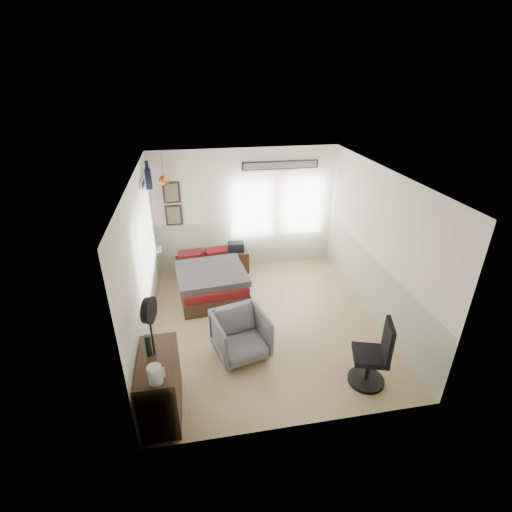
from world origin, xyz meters
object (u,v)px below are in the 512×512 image
object	(u,v)px
armchair	(241,335)
nightstand	(236,261)
task_chair	(374,359)
bed	(210,279)
dresser	(160,386)

from	to	relation	value
armchair	nightstand	size ratio (longest dim) A/B	1.60
nightstand	task_chair	distance (m)	3.98
bed	nightstand	xyz separation A→B (m)	(0.64, 0.73, -0.03)
task_chair	dresser	bearing A→B (deg)	-162.58
dresser	task_chair	world-z (taller)	task_chair
bed	dresser	size ratio (longest dim) A/B	1.93
nightstand	armchair	bearing A→B (deg)	-99.14
nightstand	task_chair	bearing A→B (deg)	-71.00
armchair	bed	bearing A→B (deg)	85.91
dresser	armchair	xyz separation A→B (m)	(1.18, 0.93, -0.08)
bed	dresser	distance (m)	3.06
dresser	nightstand	size ratio (longest dim) A/B	1.96
nightstand	bed	bearing A→B (deg)	-134.06
nightstand	task_chair	size ratio (longest dim) A/B	0.48
dresser	armchair	world-z (taller)	dresser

